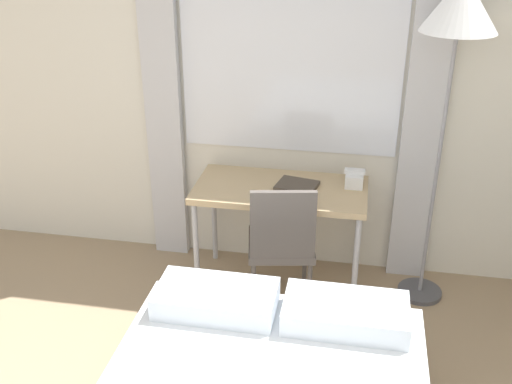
# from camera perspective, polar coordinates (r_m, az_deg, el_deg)

# --- Properties ---
(wall_back_with_window) EXTENTS (5.14, 0.13, 2.70)m
(wall_back_with_window) POSITION_cam_1_polar(r_m,az_deg,el_deg) (3.91, 0.11, 11.30)
(wall_back_with_window) COLOR silver
(wall_back_with_window) RESTS_ON ground_plane
(desk) EXTENTS (1.08, 0.55, 0.72)m
(desk) POSITION_cam_1_polar(r_m,az_deg,el_deg) (3.79, 2.35, -0.45)
(desk) COLOR tan
(desk) RESTS_ON ground_plane
(desk_chair) EXTENTS (0.47, 0.47, 0.88)m
(desk_chair) POSITION_cam_1_polar(r_m,az_deg,el_deg) (3.63, 2.45, -4.64)
(desk_chair) COLOR #59514C
(desk_chair) RESTS_ON ground_plane
(standing_lamp) EXTENTS (0.42, 0.42, 2.01)m
(standing_lamp) POSITION_cam_1_polar(r_m,az_deg,el_deg) (3.50, 18.73, 15.08)
(standing_lamp) COLOR #4C4C51
(standing_lamp) RESTS_ON ground_plane
(telephone) EXTENTS (0.13, 0.15, 0.11)m
(telephone) POSITION_cam_1_polar(r_m,az_deg,el_deg) (3.82, 9.35, 1.29)
(telephone) COLOR white
(telephone) RESTS_ON desk
(book) EXTENTS (0.28, 0.25, 0.02)m
(book) POSITION_cam_1_polar(r_m,az_deg,el_deg) (3.76, 3.93, 0.63)
(book) COLOR #4C4238
(book) RESTS_ON desk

